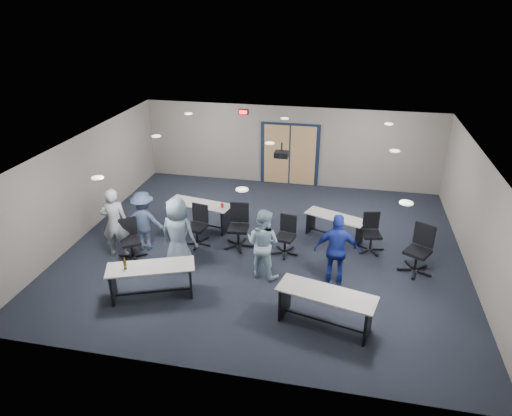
% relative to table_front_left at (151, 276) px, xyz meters
% --- Properties ---
extents(floor, '(10.00, 10.00, 0.00)m').
position_rel_table_front_left_xyz_m(floor, '(2.02, 2.61, -0.52)').
color(floor, black).
rests_on(floor, ground).
extents(back_wall, '(10.00, 0.04, 2.70)m').
position_rel_table_front_left_xyz_m(back_wall, '(2.02, 7.11, 0.83)').
color(back_wall, gray).
rests_on(back_wall, floor).
extents(front_wall, '(10.00, 0.04, 2.70)m').
position_rel_table_front_left_xyz_m(front_wall, '(2.02, -1.89, 0.83)').
color(front_wall, gray).
rests_on(front_wall, floor).
extents(left_wall, '(0.04, 9.00, 2.70)m').
position_rel_table_front_left_xyz_m(left_wall, '(-2.98, 2.61, 0.83)').
color(left_wall, gray).
rests_on(left_wall, floor).
extents(right_wall, '(0.04, 9.00, 2.70)m').
position_rel_table_front_left_xyz_m(right_wall, '(7.02, 2.61, 0.83)').
color(right_wall, gray).
rests_on(right_wall, floor).
extents(ceiling, '(10.00, 9.00, 0.04)m').
position_rel_table_front_left_xyz_m(ceiling, '(2.02, 2.61, 2.18)').
color(ceiling, silver).
rests_on(ceiling, back_wall).
extents(double_door, '(2.00, 0.07, 2.20)m').
position_rel_table_front_left_xyz_m(double_door, '(2.02, 7.07, 0.53)').
color(double_door, black).
rests_on(double_door, back_wall).
extents(exit_sign, '(0.32, 0.07, 0.18)m').
position_rel_table_front_left_xyz_m(exit_sign, '(0.42, 7.05, 1.93)').
color(exit_sign, black).
rests_on(exit_sign, back_wall).
extents(ceiling_projector, '(0.35, 0.32, 0.37)m').
position_rel_table_front_left_xyz_m(ceiling_projector, '(2.32, 3.11, 1.88)').
color(ceiling_projector, black).
rests_on(ceiling_projector, ceiling).
extents(ceiling_can_lights, '(6.24, 5.74, 0.02)m').
position_rel_table_front_left_xyz_m(ceiling_can_lights, '(2.02, 2.86, 2.15)').
color(ceiling_can_lights, silver).
rests_on(ceiling_can_lights, ceiling).
extents(table_front_left, '(1.96, 1.24, 1.03)m').
position_rel_table_front_left_xyz_m(table_front_left, '(0.00, 0.00, 0.00)').
color(table_front_left, '#ADAAA3').
rests_on(table_front_left, floor).
extents(table_front_right, '(2.03, 1.08, 0.78)m').
position_rel_table_front_left_xyz_m(table_front_right, '(3.76, -0.23, 0.01)').
color(table_front_right, '#ADAAA3').
rests_on(table_front_right, floor).
extents(table_back_left, '(1.90, 0.93, 0.86)m').
position_rel_table_front_left_xyz_m(table_back_left, '(0.02, 3.34, -0.01)').
color(table_back_left, '#ADAAA3').
rests_on(table_back_left, floor).
extents(table_back_right, '(1.69, 1.10, 0.65)m').
position_rel_table_front_left_xyz_m(table_back_right, '(3.76, 3.46, -0.08)').
color(table_back_right, '#ADAAA3').
rests_on(table_back_right, floor).
extents(chair_back_a, '(0.80, 0.80, 1.08)m').
position_rel_table_front_left_xyz_m(chair_back_a, '(0.24, 2.38, 0.02)').
color(chair_back_a, black).
rests_on(chair_back_a, floor).
extents(chair_back_b, '(0.78, 0.78, 1.16)m').
position_rel_table_front_left_xyz_m(chair_back_b, '(1.33, 2.47, 0.06)').
color(chair_back_b, black).
rests_on(chair_back_b, floor).
extents(chair_back_c, '(0.76, 0.76, 1.01)m').
position_rel_table_front_left_xyz_m(chair_back_c, '(2.58, 2.36, -0.01)').
color(chair_back_c, black).
rests_on(chair_back_c, floor).
extents(chair_back_d, '(0.75, 0.75, 1.01)m').
position_rel_table_front_left_xyz_m(chair_back_d, '(4.72, 2.96, -0.02)').
color(chair_back_d, black).
rests_on(chair_back_d, floor).
extents(chair_loose_left, '(0.91, 0.91, 1.04)m').
position_rel_table_front_left_xyz_m(chair_loose_left, '(-1.13, 1.36, -0.00)').
color(chair_loose_left, black).
rests_on(chair_loose_left, floor).
extents(chair_loose_right, '(1.01, 1.01, 1.18)m').
position_rel_table_front_left_xyz_m(chair_loose_right, '(5.74, 2.17, 0.07)').
color(chair_loose_right, black).
rests_on(chair_loose_right, floor).
extents(person_gray, '(0.74, 0.56, 1.83)m').
position_rel_table_front_left_xyz_m(person_gray, '(-1.55, 1.45, 0.39)').
color(person_gray, '#90989D').
rests_on(person_gray, floor).
extents(person_plaid, '(0.97, 0.70, 1.83)m').
position_rel_table_front_left_xyz_m(person_plaid, '(0.20, 1.20, 0.39)').
color(person_plaid, slate).
rests_on(person_plaid, floor).
extents(person_lightblue, '(0.98, 0.86, 1.69)m').
position_rel_table_front_left_xyz_m(person_lightblue, '(2.21, 1.31, 0.33)').
color(person_lightblue, '#A6C8DC').
rests_on(person_lightblue, floor).
extents(person_navy, '(1.02, 0.45, 1.73)m').
position_rel_table_front_left_xyz_m(person_navy, '(3.89, 1.32, 0.34)').
color(person_navy, navy).
rests_on(person_navy, floor).
extents(person_back, '(1.07, 0.67, 1.58)m').
position_rel_table_front_left_xyz_m(person_back, '(-0.99, 1.91, 0.27)').
color(person_back, '#3A4768').
rests_on(person_back, floor).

